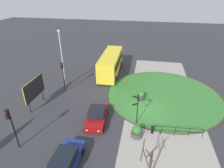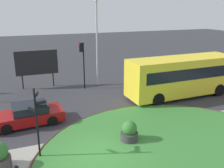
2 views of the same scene
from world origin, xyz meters
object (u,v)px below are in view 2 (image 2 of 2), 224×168
Objects in this scene: car_far_lane at (28,115)px; billboard_left at (37,63)px; traffic_light_far at (82,56)px; lamppost_tall at (97,41)px; signpost_directional at (37,118)px; planter_near_signpost at (129,132)px; bus_yellow at (182,76)px.

billboard_left is at bearing -104.42° from car_far_lane.
traffic_light_far is 0.53× the size of lamppost_tall.
traffic_light_far is (4.78, 9.75, 0.94)m from signpost_directional.
planter_near_signpost is (-1.69, -10.59, -3.62)m from lamppost_tall.
car_far_lane is at bearing 139.12° from planter_near_signpost.
car_far_lane reaches higher than planter_near_signpost.
signpost_directional is 0.86× the size of traffic_light_far.
bus_yellow reaches higher than planter_near_signpost.
lamppost_tall is 11.32m from planter_near_signpost.
lamppost_tall is 5.75m from billboard_left.
lamppost_tall is (6.62, 6.32, 3.55)m from car_far_lane.
billboard_left is at bearing 147.00° from bus_yellow.
planter_near_signpost is (4.66, -0.22, -1.52)m from signpost_directional.
signpost_directional is at bearing -158.29° from bus_yellow.
lamppost_tall is at bearing -168.98° from traffic_light_far.
signpost_directional is 0.46× the size of lamppost_tall.
signpost_directional reaches higher than billboard_left.
bus_yellow is 7.63× the size of planter_near_signpost.
signpost_directional is 12.76m from bus_yellow.
billboard_left reaches higher than car_far_lane.
signpost_directional is 0.39× the size of bus_yellow.
billboard_left reaches higher than planter_near_signpost.
billboard_left is (1.34, 7.56, 1.63)m from car_far_lane.
lamppost_tall is at bearing -140.66° from car_far_lane.
car_far_lane is 1.18× the size of billboard_left.
bus_yellow is at bearing 135.14° from traffic_light_far.
billboard_left is (-3.71, 1.85, -0.76)m from traffic_light_far.
signpost_directional is 0.97× the size of billboard_left.
car_far_lane is at bearing 38.23° from traffic_light_far.
car_far_lane is at bearing 93.84° from signpost_directional.
lamppost_tall reaches higher than billboard_left.
lamppost_tall reaches higher than traffic_light_far.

